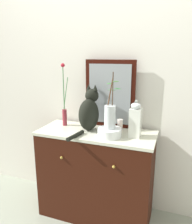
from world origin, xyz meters
TOP-DOWN VIEW (x-y plane):
  - ground_plane at (0.00, 0.00)m, footprint 6.00×6.00m
  - wall_back at (0.00, 0.29)m, footprint 4.40×0.08m
  - sideboard at (0.00, -0.00)m, footprint 1.03×0.45m
  - mirror_leaning at (0.06, 0.20)m, footprint 0.46×0.03m
  - cat_sitting at (-0.08, 0.03)m, footprint 0.20×0.43m
  - vase_slim_green at (-0.35, 0.07)m, footprint 0.07×0.04m
  - bowl_porcelain at (0.14, -0.07)m, footprint 0.20×0.20m
  - vase_glass_clear at (0.15, -0.07)m, footprint 0.14×0.13m
  - jar_lidded_porcelain at (0.34, -0.01)m, footprint 0.09×0.09m
  - candle_pillar at (0.20, 0.06)m, footprint 0.05×0.05m

SIDE VIEW (x-z plane):
  - ground_plane at x=0.00m, z-range 0.00..0.00m
  - sideboard at x=0.00m, z-range 0.00..0.84m
  - bowl_porcelain at x=0.14m, z-range 0.84..0.90m
  - candle_pillar at x=0.20m, z-range 0.83..0.96m
  - jar_lidded_porcelain at x=0.34m, z-range 0.82..1.13m
  - vase_slim_green at x=-0.35m, z-range 0.71..1.29m
  - cat_sitting at x=-0.08m, z-range 0.80..1.21m
  - vase_glass_clear at x=0.15m, z-range 0.78..1.25m
  - mirror_leaning at x=0.06m, z-range 0.84..1.45m
  - wall_back at x=0.00m, z-range 0.00..2.60m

